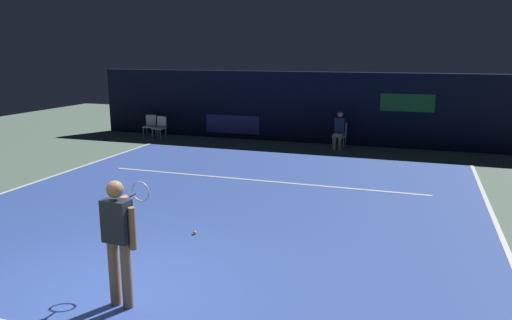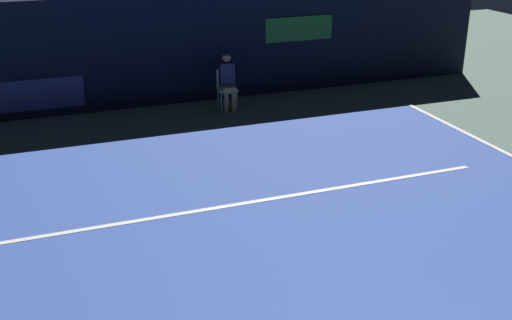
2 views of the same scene
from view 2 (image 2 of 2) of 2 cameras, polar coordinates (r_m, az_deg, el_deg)
The scene contains 5 objects.
ground_plane at distance 8.83m, azimuth 3.75°, elevation -9.12°, with size 33.78×33.78×0.00m, color slate.
court_surface at distance 8.83m, azimuth 3.75°, elevation -9.08°, with size 10.98×11.19×0.01m, color #3856B2.
line_service at distance 10.42m, azimuth -0.65°, elevation -3.82°, with size 8.56×0.10×0.01m, color white.
back_wall at distance 15.44m, azimuth -8.33°, elevation 9.67°, with size 17.17×0.33×2.60m.
line_judge_on_chair at distance 15.00m, azimuth -2.57°, elevation 7.11°, with size 0.47×0.55×1.32m.
Camera 2 is at (-3.17, -2.25, 4.58)m, focal length 44.91 mm.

